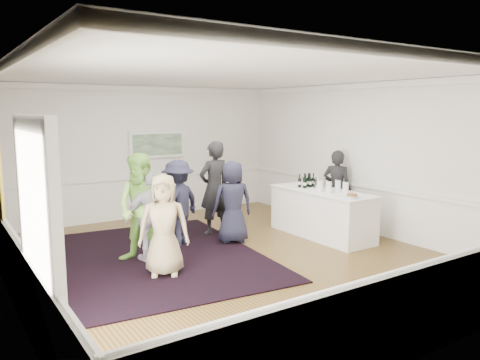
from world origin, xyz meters
TOP-DOWN VIEW (x-y plane):
  - floor at (0.00, 0.00)m, footprint 8.00×8.00m
  - ceiling at (0.00, 0.00)m, footprint 7.00×8.00m
  - wall_left at (-3.50, 0.00)m, footprint 0.02×8.00m
  - wall_right at (3.50, 0.00)m, footprint 0.02×8.00m
  - wall_back at (0.00, 4.00)m, footprint 7.00×0.02m
  - wall_front at (0.00, -4.00)m, footprint 7.00×0.02m
  - wainscoting at (0.00, 0.00)m, footprint 7.00×8.00m
  - doorway at (-3.45, -1.90)m, footprint 0.10×1.78m
  - landscape_painting at (0.40, 3.95)m, footprint 1.44×0.06m
  - area_rug at (-1.08, 0.76)m, footprint 4.01×5.00m
  - serving_table at (2.42, 0.21)m, footprint 0.91×2.40m
  - bartender at (3.20, 0.57)m, footprint 0.67×0.76m
  - guest_tan at (-1.30, -0.15)m, footprint 0.94×0.81m
  - guest_green at (-1.35, 0.61)m, footprint 1.15×1.17m
  - guest_lilac at (-1.19, 0.66)m, footprint 0.95×0.46m
  - guest_dark_a at (-0.36, 1.26)m, footprint 1.24×1.02m
  - guest_dark_b at (0.65, 1.59)m, footprint 0.76×0.53m
  - guest_navy at (0.62, 0.84)m, footprint 0.91×0.71m
  - wine_bottles at (2.45, 0.71)m, footprint 0.40×0.27m
  - juice_pitchers at (2.43, -0.09)m, footprint 0.45×0.56m
  - ice_bucket at (2.51, 0.39)m, footprint 0.26×0.26m
  - nut_bowl at (2.28, -0.75)m, footprint 0.24×0.24m

SIDE VIEW (x-z plane):
  - floor at x=0.00m, z-range 0.00..0.00m
  - area_rug at x=-1.08m, z-range 0.00..0.02m
  - serving_table at x=2.42m, z-range 0.00..0.98m
  - wainscoting at x=0.00m, z-range 0.00..1.00m
  - guest_lilac at x=-1.19m, z-range 0.00..1.58m
  - guest_tan at x=-1.30m, z-range 0.00..1.63m
  - guest_navy at x=0.62m, z-range 0.00..1.64m
  - guest_dark_a at x=-0.36m, z-range 0.00..1.67m
  - bartender at x=3.20m, z-range 0.00..1.75m
  - guest_green at x=-1.35m, z-range 0.00..1.90m
  - guest_dark_b at x=0.65m, z-range 0.00..1.98m
  - nut_bowl at x=2.28m, z-range 0.97..1.05m
  - ice_bucket at x=2.51m, z-range 0.97..1.21m
  - juice_pitchers at x=2.43m, z-range 0.97..1.21m
  - wine_bottles at x=2.45m, z-range 0.97..1.28m
  - doorway at x=-3.45m, z-range 0.14..2.70m
  - wall_left at x=-3.50m, z-range 0.00..3.20m
  - wall_right at x=3.50m, z-range 0.00..3.20m
  - wall_back at x=0.00m, z-range 0.00..3.20m
  - wall_front at x=0.00m, z-range 0.00..3.20m
  - landscape_painting at x=0.40m, z-range 1.45..2.11m
  - ceiling at x=0.00m, z-range 3.19..3.21m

